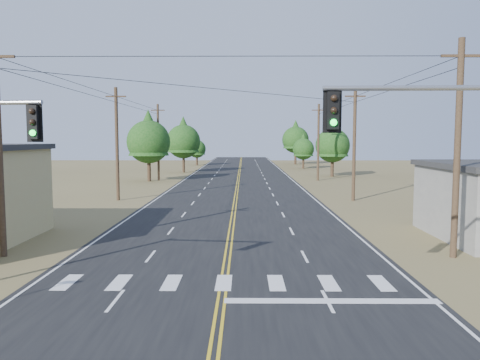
{
  "coord_description": "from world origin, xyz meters",
  "views": [
    {
      "loc": [
        0.77,
        -9.41,
        5.5
      ],
      "look_at": [
        0.57,
        13.17,
        3.5
      ],
      "focal_mm": 35.0,
      "sensor_mm": 36.0,
      "label": 1
    }
  ],
  "objects": [
    {
      "name": "road",
      "position": [
        0.0,
        30.0,
        0.01
      ],
      "size": [
        15.0,
        200.0,
        0.02
      ],
      "primitive_type": "cube",
      "color": "black",
      "rests_on": "ground"
    },
    {
      "name": "utility_pole_left_mid",
      "position": [
        -10.5,
        32.0,
        5.12
      ],
      "size": [
        1.8,
        0.3,
        10.0
      ],
      "color": "#4C3826",
      "rests_on": "ground"
    },
    {
      "name": "utility_pole_left_far",
      "position": [
        -10.5,
        52.0,
        5.12
      ],
      "size": [
        1.8,
        0.3,
        10.0
      ],
      "color": "#4C3826",
      "rests_on": "ground"
    },
    {
      "name": "utility_pole_right_near",
      "position": [
        10.5,
        12.0,
        5.12
      ],
      "size": [
        1.8,
        0.3,
        10.0
      ],
      "color": "#4C3826",
      "rests_on": "ground"
    },
    {
      "name": "utility_pole_right_mid",
      "position": [
        10.5,
        32.0,
        5.12
      ],
      "size": [
        1.8,
        0.3,
        10.0
      ],
      "color": "#4C3826",
      "rests_on": "ground"
    },
    {
      "name": "utility_pole_right_far",
      "position": [
        10.5,
        52.0,
        5.12
      ],
      "size": [
        1.8,
        0.3,
        10.0
      ],
      "color": "#4C3826",
      "rests_on": "ground"
    },
    {
      "name": "signal_mast_right",
      "position": [
        7.42,
        4.05,
        4.86
      ],
      "size": [
        6.37,
        0.44,
        7.13
      ],
      "rotation": [
        0.0,
        0.0,
        -0.03
      ],
      "color": "gray",
      "rests_on": "ground"
    },
    {
      "name": "tree_left_near",
      "position": [
        -11.54,
        50.85,
        5.67
      ],
      "size": [
        5.56,
        5.56,
        9.27
      ],
      "color": "#3F2D1E",
      "rests_on": "ground"
    },
    {
      "name": "tree_left_mid",
      "position": [
        -9.09,
        66.66,
        5.6
      ],
      "size": [
        5.49,
        5.49,
        9.15
      ],
      "color": "#3F2D1E",
      "rests_on": "ground"
    },
    {
      "name": "tree_left_far",
      "position": [
        -9.0,
        87.33,
        3.77
      ],
      "size": [
        3.7,
        3.7,
        6.16
      ],
      "color": "#3F2D1E",
      "rests_on": "ground"
    },
    {
      "name": "tree_right_near",
      "position": [
        13.6,
        58.56,
        5.03
      ],
      "size": [
        4.94,
        4.94,
        8.23
      ],
      "color": "#3F2D1E",
      "rests_on": "ground"
    },
    {
      "name": "tree_right_mid",
      "position": [
        11.66,
        76.46,
        3.99
      ],
      "size": [
        3.92,
        3.92,
        6.54
      ],
      "color": "#3F2D1E",
      "rests_on": "ground"
    },
    {
      "name": "tree_right_far",
      "position": [
        11.84,
        91.39,
        5.83
      ],
      "size": [
        5.72,
        5.72,
        9.53
      ],
      "color": "#3F2D1E",
      "rests_on": "ground"
    }
  ]
}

